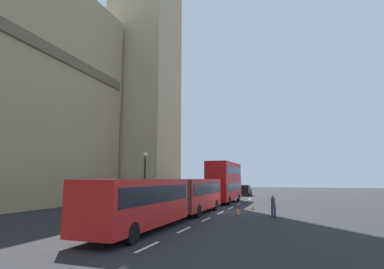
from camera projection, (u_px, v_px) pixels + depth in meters
ground_plane at (223, 211)px, 26.87m from camera, size 160.00×160.00×0.00m
lane_centre_marking at (226, 210)px, 27.96m from camera, size 34.40×0.16×0.01m
articulated_bus at (173, 196)px, 21.00m from camera, size 18.68×2.54×2.90m
double_decker_bus at (225, 180)px, 36.97m from camera, size 9.68×2.54×4.90m
sedan_lead at (245, 190)px, 51.42m from camera, size 4.40×1.86×1.85m
traffic_cone_west at (238, 211)px, 24.42m from camera, size 0.36×0.36×0.58m
traffic_cone_middle at (253, 206)px, 28.64m from camera, size 0.36×0.36×0.58m
street_lamp at (145, 177)px, 26.65m from camera, size 0.44×0.44×5.27m
pedestrian_near_cones at (273, 206)px, 22.49m from camera, size 0.43×0.36×1.69m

